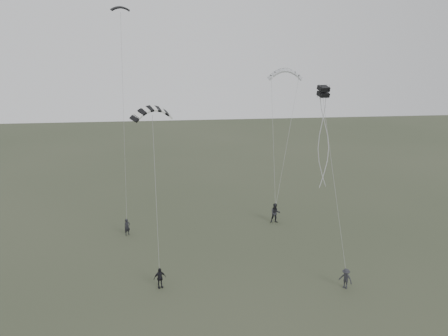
{
  "coord_description": "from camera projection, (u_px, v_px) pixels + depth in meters",
  "views": [
    {
      "loc": [
        -3.12,
        -29.37,
        16.42
      ],
      "look_at": [
        1.03,
        5.37,
        6.59
      ],
      "focal_mm": 35.0,
      "sensor_mm": 36.0,
      "label": 1
    }
  ],
  "objects": [
    {
      "name": "kite_pale_large",
      "position": [
        285.0,
        70.0,
        44.34
      ],
      "size": [
        3.62,
        1.76,
        1.64
      ],
      "primitive_type": null,
      "rotation": [
        0.32,
        0.0,
        -0.17
      ],
      "color": "#B7BABD",
      "rests_on": "flyer_right"
    },
    {
      "name": "kite_striped",
      "position": [
        152.0,
        108.0,
        31.96
      ],
      "size": [
        3.33,
        2.48,
        1.42
      ],
      "primitive_type": null,
      "rotation": [
        0.35,
        0.0,
        0.48
      ],
      "color": "black",
      "rests_on": "flyer_center"
    },
    {
      "name": "kite_dark_small",
      "position": [
        120.0,
        7.0,
        36.85
      ],
      "size": [
        1.67,
        0.97,
        0.63
      ],
      "primitive_type": null,
      "rotation": [
        0.3,
        0.0,
        0.25
      ],
      "color": "black",
      "rests_on": "flyer_left"
    },
    {
      "name": "flyer_center",
      "position": [
        160.0,
        278.0,
        30.52
      ],
      "size": [
        0.95,
        0.66,
        1.5
      ],
      "primitive_type": "imported",
      "rotation": [
        0.0,
        0.0,
        0.37
      ],
      "color": "black",
      "rests_on": "ground"
    },
    {
      "name": "kite_box",
      "position": [
        323.0,
        91.0,
        33.33
      ],
      "size": [
        0.92,
        1.04,
        0.91
      ],
      "primitive_type": null,
      "rotation": [
        0.24,
        0.0,
        0.23
      ],
      "color": "black",
      "rests_on": "flyer_far"
    },
    {
      "name": "ground",
      "position": [
        219.0,
        272.0,
        32.87
      ],
      "size": [
        140.0,
        140.0,
        0.0
      ],
      "primitive_type": "plane",
      "color": "#3A432D",
      "rests_on": "ground"
    },
    {
      "name": "flyer_right",
      "position": [
        275.0,
        213.0,
        41.76
      ],
      "size": [
        0.96,
        0.76,
        1.92
      ],
      "primitive_type": "imported",
      "rotation": [
        0.0,
        0.0,
        -0.04
      ],
      "color": "black",
      "rests_on": "ground"
    },
    {
      "name": "flyer_left",
      "position": [
        127.0,
        227.0,
        39.08
      ],
      "size": [
        0.66,
        0.6,
        1.52
      ],
      "primitive_type": "imported",
      "rotation": [
        0.0,
        0.0,
        0.57
      ],
      "color": "black",
      "rests_on": "ground"
    },
    {
      "name": "flyer_far",
      "position": [
        346.0,
        279.0,
        30.45
      ],
      "size": [
        1.06,
        1.08,
        1.49
      ],
      "primitive_type": "imported",
      "rotation": [
        0.0,
        0.0,
        -0.83
      ],
      "color": "#29292F",
      "rests_on": "ground"
    }
  ]
}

